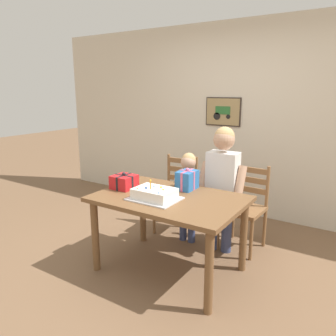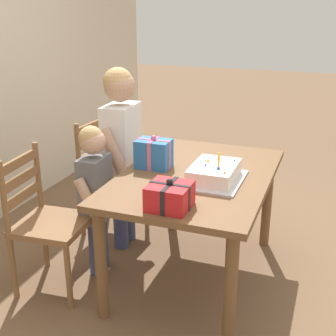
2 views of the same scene
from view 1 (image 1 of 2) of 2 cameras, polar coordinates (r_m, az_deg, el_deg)
The scene contains 10 objects.
ground_plane at distance 3.37m, azimuth 0.22°, elevation -17.16°, with size 20.00×20.00×0.00m, color brown.
back_wall at distance 4.61m, azimuth 12.92°, elevation 7.99°, with size 6.40×0.11×2.60m.
dining_table at distance 3.09m, azimuth 0.23°, elevation -6.79°, with size 1.36×0.92×0.75m.
birthday_cake at distance 2.97m, azimuth -2.35°, elevation -4.57°, with size 0.44×0.34×0.19m.
gift_box_red_large at distance 3.32m, azimuth -7.62°, elevation -2.38°, with size 0.22×0.22×0.17m.
gift_box_beside_cake at distance 3.26m, azimuth 3.34°, elevation -2.10°, with size 0.16×0.23×0.22m.
chair_left at distance 4.05m, azimuth 1.54°, elevation -4.49°, with size 0.45×0.45×0.92m.
chair_right at distance 3.70m, azimuth 13.09°, elevation -6.59°, with size 0.45×0.45×0.92m.
child_older at distance 3.47m, azimuth 9.43°, elevation -1.63°, with size 0.49×0.28×1.35m.
child_younger at distance 3.69m, azimuth 3.47°, elevation -3.62°, with size 0.38×0.22×1.04m.
Camera 1 is at (1.55, -2.45, 1.72)m, focal length 35.14 mm.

